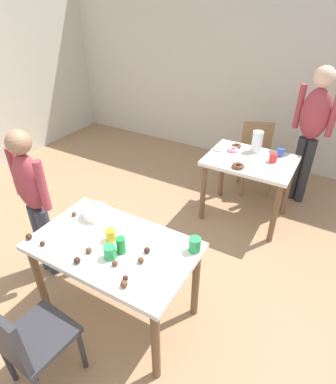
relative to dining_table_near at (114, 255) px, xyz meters
name	(u,v)px	position (x,y,z in m)	size (l,w,h in m)	color
ground_plane	(134,304)	(0.05, 0.12, -0.64)	(6.40, 6.40, 0.00)	#9E7A56
wall_back	(263,72)	(0.05, 3.32, 0.66)	(6.40, 0.10, 2.60)	beige
dining_table_near	(114,255)	(0.00, 0.00, 0.00)	(1.19, 0.71, 0.75)	silver
dining_table_far	(249,170)	(0.44, 1.80, -0.02)	(0.92, 0.69, 0.75)	silver
chair_near_table	(25,339)	(-0.13, -0.73, -0.15)	(0.43, 0.43, 0.87)	#2D2D33
chair_far_table	(256,153)	(0.33, 2.49, -0.15)	(0.53, 0.53, 0.87)	olive
person_girl_near	(33,196)	(-0.88, 0.07, 0.20)	(0.46, 0.24, 1.42)	#383D4C
person_adult_far	(312,125)	(0.90, 2.48, 0.34)	(0.45, 0.27, 1.63)	#28282D
mixing_bowl	(95,212)	(-0.33, 0.20, 0.15)	(0.20, 0.20, 0.08)	white
soda_can	(121,245)	(0.10, -0.03, 0.17)	(0.07, 0.07, 0.12)	#198438
fork_near	(60,235)	(-0.40, -0.12, 0.11)	(0.17, 0.02, 0.01)	silver
cup_near_0	(110,252)	(0.07, -0.11, 0.16)	(0.08, 0.08, 0.10)	green
cup_near_1	(195,245)	(0.54, 0.24, 0.16)	(0.09, 0.09, 0.11)	green
cup_near_2	(111,235)	(-0.04, 0.03, 0.15)	(0.07, 0.07, 0.09)	yellow
cake_ball_0	(115,263)	(0.14, -0.16, 0.13)	(0.04, 0.04, 0.04)	brown
cake_ball_1	(29,237)	(-0.57, -0.26, 0.13)	(0.05, 0.05, 0.05)	#3D2319
cake_ball_2	(42,243)	(-0.43, -0.26, 0.13)	(0.04, 0.04, 0.04)	#3D2319
cake_ball_3	(147,250)	(0.26, 0.05, 0.13)	(0.04, 0.04, 0.04)	#3D2319
cake_ball_4	(74,214)	(-0.48, 0.12, 0.13)	(0.04, 0.04, 0.04)	brown
cake_ball_5	(120,240)	(0.03, 0.05, 0.13)	(0.04, 0.04, 0.04)	brown
cake_ball_6	(89,250)	(-0.09, -0.15, 0.13)	(0.04, 0.04, 0.04)	brown
cake_ball_7	(124,284)	(0.30, -0.27, 0.13)	(0.05, 0.05, 0.05)	brown
cake_ball_8	(141,260)	(0.27, -0.05, 0.13)	(0.04, 0.04, 0.04)	brown
cake_ball_9	(125,278)	(0.28, -0.22, 0.13)	(0.04, 0.04, 0.04)	#3D2319
cake_ball_10	(77,260)	(-0.09, -0.26, 0.13)	(0.05, 0.05, 0.05)	#3D2319
pitcher_far	(257,142)	(0.43, 2.01, 0.22)	(0.12, 0.12, 0.23)	white
cup_far_0	(281,152)	(0.70, 2.02, 0.15)	(0.08, 0.08, 0.09)	#3351B2
cup_far_1	(273,158)	(0.66, 1.85, 0.15)	(0.08, 0.08, 0.09)	red
donut_far_0	(238,166)	(0.39, 1.55, 0.13)	(0.13, 0.13, 0.04)	brown
donut_far_1	(217,149)	(0.05, 1.82, 0.12)	(0.10, 0.10, 0.03)	white
donut_far_2	(233,150)	(0.21, 1.89, 0.12)	(0.12, 0.12, 0.04)	pink
donut_far_3	(236,146)	(0.21, 2.00, 0.12)	(0.11, 0.11, 0.03)	brown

